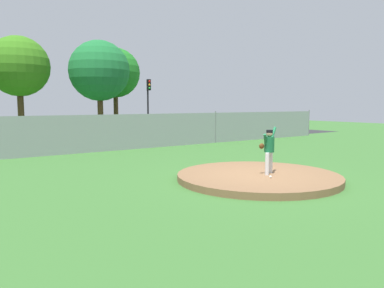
{
  "coord_description": "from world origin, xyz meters",
  "views": [
    {
      "loc": [
        -8.69,
        -8.3,
        2.46
      ],
      "look_at": [
        -0.18,
        3.43,
        0.9
      ],
      "focal_mm": 34.42,
      "sensor_mm": 36.0,
      "label": 1
    }
  ],
  "objects_px": {
    "traffic_cone_orange": "(124,139)",
    "traffic_light_far": "(148,97)",
    "pitcher_youth": "(269,147)",
    "parked_car_white": "(49,132)",
    "baseball": "(270,177)",
    "parked_car_silver": "(182,127)",
    "parked_car_burgundy": "(231,125)"
  },
  "relations": [
    {
      "from": "parked_car_burgundy",
      "to": "traffic_light_far",
      "type": "relative_size",
      "value": 0.98
    },
    {
      "from": "pitcher_youth",
      "to": "parked_car_silver",
      "type": "bearing_deg",
      "value": 65.62
    },
    {
      "from": "parked_car_silver",
      "to": "traffic_cone_orange",
      "type": "relative_size",
      "value": 8.39
    },
    {
      "from": "pitcher_youth",
      "to": "traffic_cone_orange",
      "type": "relative_size",
      "value": 2.77
    },
    {
      "from": "parked_car_white",
      "to": "parked_car_burgundy",
      "type": "bearing_deg",
      "value": -1.3
    },
    {
      "from": "parked_car_white",
      "to": "traffic_cone_orange",
      "type": "distance_m",
      "value": 4.52
    },
    {
      "from": "parked_car_burgundy",
      "to": "traffic_light_far",
      "type": "xyz_separation_m",
      "value": [
        -5.48,
        4.07,
        2.31
      ]
    },
    {
      "from": "pitcher_youth",
      "to": "parked_car_burgundy",
      "type": "bearing_deg",
      "value": 51.8
    },
    {
      "from": "baseball",
      "to": "parked_car_burgundy",
      "type": "bearing_deg",
      "value": 51.67
    },
    {
      "from": "parked_car_burgundy",
      "to": "parked_car_white",
      "type": "xyz_separation_m",
      "value": [
        -14.5,
        0.33,
        -0.02
      ]
    },
    {
      "from": "baseball",
      "to": "parked_car_white",
      "type": "xyz_separation_m",
      "value": [
        -2.5,
        15.5,
        0.54
      ]
    },
    {
      "from": "baseball",
      "to": "parked_car_silver",
      "type": "bearing_deg",
      "value": 64.94
    },
    {
      "from": "pitcher_youth",
      "to": "traffic_light_far",
      "type": "xyz_separation_m",
      "value": [
        6.07,
        18.75,
        2.01
      ]
    },
    {
      "from": "traffic_cone_orange",
      "to": "parked_car_white",
      "type": "bearing_deg",
      "value": 158.23
    },
    {
      "from": "traffic_cone_orange",
      "to": "traffic_light_far",
      "type": "height_order",
      "value": "traffic_light_far"
    },
    {
      "from": "parked_car_silver",
      "to": "traffic_cone_orange",
      "type": "bearing_deg",
      "value": -164.08
    },
    {
      "from": "traffic_cone_orange",
      "to": "traffic_light_far",
      "type": "distance_m",
      "value": 7.8
    },
    {
      "from": "baseball",
      "to": "parked_car_silver",
      "type": "distance_m",
      "value": 17.03
    },
    {
      "from": "parked_car_burgundy",
      "to": "traffic_cone_orange",
      "type": "xyz_separation_m",
      "value": [
        -10.33,
        -1.34,
        -0.54
      ]
    },
    {
      "from": "pitcher_youth",
      "to": "parked_car_silver",
      "type": "xyz_separation_m",
      "value": [
        6.76,
        14.92,
        -0.32
      ]
    },
    {
      "from": "parked_car_silver",
      "to": "traffic_light_far",
      "type": "xyz_separation_m",
      "value": [
        -0.69,
        3.83,
        2.34
      ]
    },
    {
      "from": "parked_car_white",
      "to": "traffic_cone_orange",
      "type": "bearing_deg",
      "value": -21.77
    },
    {
      "from": "baseball",
      "to": "parked_car_silver",
      "type": "height_order",
      "value": "parked_car_silver"
    },
    {
      "from": "baseball",
      "to": "pitcher_youth",
      "type": "bearing_deg",
      "value": 48.01
    },
    {
      "from": "parked_car_silver",
      "to": "traffic_cone_orange",
      "type": "height_order",
      "value": "parked_car_silver"
    },
    {
      "from": "traffic_cone_orange",
      "to": "parked_car_burgundy",
      "type": "bearing_deg",
      "value": 7.38
    },
    {
      "from": "pitcher_youth",
      "to": "baseball",
      "type": "relative_size",
      "value": 20.58
    },
    {
      "from": "traffic_cone_orange",
      "to": "traffic_light_far",
      "type": "xyz_separation_m",
      "value": [
        4.85,
        5.41,
        2.85
      ]
    },
    {
      "from": "parked_car_burgundy",
      "to": "parked_car_white",
      "type": "distance_m",
      "value": 14.5
    },
    {
      "from": "baseball",
      "to": "traffic_cone_orange",
      "type": "xyz_separation_m",
      "value": [
        1.67,
        13.84,
        0.01
      ]
    },
    {
      "from": "baseball",
      "to": "traffic_cone_orange",
      "type": "relative_size",
      "value": 0.13
    },
    {
      "from": "parked_car_white",
      "to": "traffic_light_far",
      "type": "xyz_separation_m",
      "value": [
        9.02,
        3.74,
        2.32
      ]
    }
  ]
}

